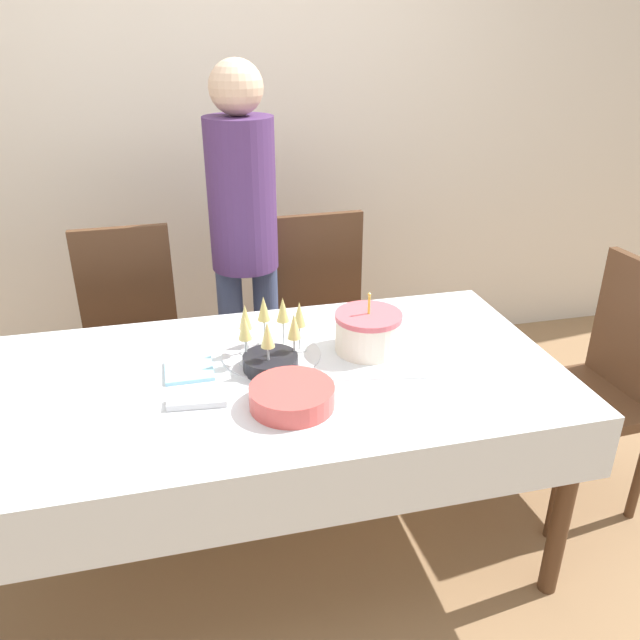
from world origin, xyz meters
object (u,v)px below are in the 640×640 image
Objects in this scene: birthday_cake at (368,332)px; plate_stack_main at (292,396)px; dining_chair_far_right at (326,314)px; person_standing at (243,224)px; dining_chair_far_left at (131,333)px; champagne_tray at (271,333)px; plate_stack_dessert at (270,363)px; dining_chair_right_end at (602,377)px.

plate_stack_main is (-0.31, -0.28, -0.04)m from birthday_cake.
dining_chair_far_right is 0.56m from person_standing.
dining_chair_far_left is at bearing 180.00° from dining_chair_far_right.
dining_chair_far_left is at bearing 125.79° from champagne_tray.
birthday_cake is 0.42m from plate_stack_main.
plate_stack_main is (0.50, -0.99, 0.22)m from dining_chair_far_left.
person_standing is at bearing 87.94° from plate_stack_dessert.
birthday_cake is 0.35m from plate_stack_dessert.
champagne_tray is at bearing -54.21° from dining_chair_far_left.
champagne_tray reaches higher than plate_stack_dessert.
birthday_cake is (-0.90, 0.08, 0.26)m from dining_chair_right_end.
person_standing is (0.50, 0.03, 0.44)m from dining_chair_far_left.
birthday_cake is 0.32m from champagne_tray.
person_standing is (0.01, 0.72, 0.16)m from champagne_tray.
plate_stack_main is (-0.35, -0.99, 0.22)m from dining_chair_far_right.
dining_chair_far_left reaches higher than plate_stack_main.
dining_chair_far_right is at bearing 87.10° from birthday_cake.
dining_chair_far_right is 0.60× the size of person_standing.
plate_stack_dessert is (-0.38, -0.77, 0.22)m from dining_chair_far_right.
plate_stack_main is 1.40× the size of plate_stack_dessert.
person_standing is (-0.31, 0.74, 0.18)m from birthday_cake.
dining_chair_right_end is at bearing 9.50° from plate_stack_main.
dining_chair_far_right is 0.76m from birthday_cake.
dining_chair_right_end is (0.86, -0.79, 0.00)m from dining_chair_far_right.
plate_stack_main is at bearing -170.50° from dining_chair_right_end.
plate_stack_dessert is (-0.03, 0.22, -0.01)m from plate_stack_main.
birthday_cake is at bearing -5.10° from champagne_tray.
birthday_cake is 0.69× the size of champagne_tray.
dining_chair_far_left reaches higher than birthday_cake.
dining_chair_far_right is at bearing 64.04° from plate_stack_dessert.
person_standing reaches higher than dining_chair_far_left.
dining_chair_far_right is 2.97× the size of champagne_tray.
champagne_tray is at bearing 91.09° from plate_stack_main.
champagne_tray reaches higher than plate_stack_main.
birthday_cake reaches higher than plate_stack_dessert.
birthday_cake is at bearing 9.56° from plate_stack_dessert.
champagne_tray is 1.32× the size of plate_stack_main.
champagne_tray is at bearing 77.18° from plate_stack_dessert.
plate_stack_main is 0.22m from plate_stack_dessert.
plate_stack_main is at bearing -88.91° from champagne_tray.
birthday_cake reaches higher than champagne_tray.
dining_chair_far_right is at bearing 70.55° from plate_stack_main.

